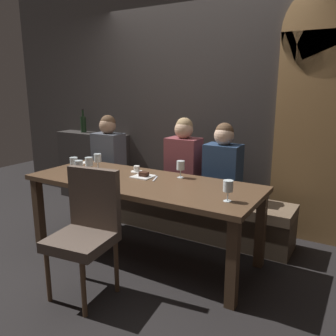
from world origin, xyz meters
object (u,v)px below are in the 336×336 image
Objects in this scene: chair_near_side at (87,225)px; diner_bearded at (184,157)px; diner_redhead at (109,150)px; dessert_plate at (143,176)px; fork_on_table at (155,179)px; wine_glass_near_left at (89,162)px; wine_glass_center_front at (228,187)px; dining_table at (142,189)px; wine_bottle_dark_red at (83,124)px; wine_glass_end_left at (98,158)px; diner_far_end at (223,163)px; wine_glass_near_right at (181,166)px; espresso_cup at (137,169)px; wine_glass_far_left at (79,165)px; wine_glass_end_right at (74,162)px; banquette_bench at (178,210)px.

diner_bearded is (0.06, 1.45, 0.28)m from chair_near_side.
dessert_plate is (0.90, -0.57, -0.07)m from diner_redhead.
dessert_plate is 0.14m from fork_on_table.
wine_glass_near_left is 1.00× the size of wine_glass_center_front.
fork_on_table reaches higher than dining_table.
wine_glass_near_left is (1.12, -1.10, -0.22)m from wine_bottle_dark_red.
diner_bearded is at bearing 40.78° from wine_glass_end_left.
dining_table is 0.90m from diner_far_end.
chair_near_side reaches higher than wine_glass_near_right.
espresso_cup is (1.49, -0.81, -0.30)m from wine_bottle_dark_red.
wine_glass_far_left is at bearing -127.50° from espresso_cup.
dining_table is 13.41× the size of wine_glass_center_front.
wine_glass_near_left is 0.86× the size of dessert_plate.
wine_glass_near_right is (-0.64, 0.42, 0.00)m from wine_glass_center_front.
diner_far_end is 0.51m from wine_glass_near_right.
wine_bottle_dark_red reaches higher than dining_table.
wine_glass_near_left reaches higher than dining_table.
wine_glass_far_left is 0.62m from dessert_plate.
dessert_plate is at bearing -132.62° from diner_far_end.
wine_bottle_dark_red is at bearing 155.28° from wine_glass_center_front.
diner_bearded is 2.49× the size of wine_bottle_dark_red.
wine_glass_end_right reaches higher than espresso_cup.
diner_redhead reaches higher than fork_on_table.
chair_near_side is at bearing -116.33° from fork_on_table.
wine_glass_near_right reaches higher than dessert_plate.
dessert_plate is (0.59, -0.02, -0.10)m from wine_glass_end_left.
wine_glass_far_left is (1.15, -1.26, -0.21)m from wine_bottle_dark_red.
wine_glass_near_right is at bearing 8.68° from wine_glass_end_left.
wine_glass_near_right is (0.26, 0.27, 0.20)m from dining_table.
diner_far_end is 0.83m from dessert_plate.
wine_glass_center_front is at bearing -37.61° from fork_on_table.
dining_table is 0.43m from wine_glass_near_right.
wine_bottle_dark_red is at bearing 148.57° from dining_table.
chair_near_side is 5.98× the size of wine_glass_near_left.
dessert_plate reaches higher than dining_table.
wine_glass_end_left is at bearing -40.58° from wine_bottle_dark_red.
diner_bearded reaches higher than wine_glass_end_left.
fork_on_table is (0.08, 0.10, 0.09)m from dining_table.
wine_glass_end_left is 0.44m from espresso_cup.
wine_glass_near_right is at bearing 146.42° from wine_glass_center_front.
wine_glass_center_front is at bearing -15.35° from dessert_plate.
wine_glass_end_left is (-0.64, 0.13, 0.20)m from dining_table.
diner_redhead is 2.03m from wine_glass_center_front.
banquette_bench is 3.19× the size of diner_far_end.
wine_glass_end_left and wine_glass_near_right have the same top height.
wine_glass_center_front reaches higher than banquette_bench.
dessert_plate is at bearing -2.14° from wine_glass_end_left.
espresso_cup is at bearing -176.50° from wine_glass_near_right.
wine_glass_near_right is (1.22, -0.41, 0.03)m from diner_redhead.
fork_on_table is (0.68, 0.16, -0.11)m from wine_glass_near_left.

